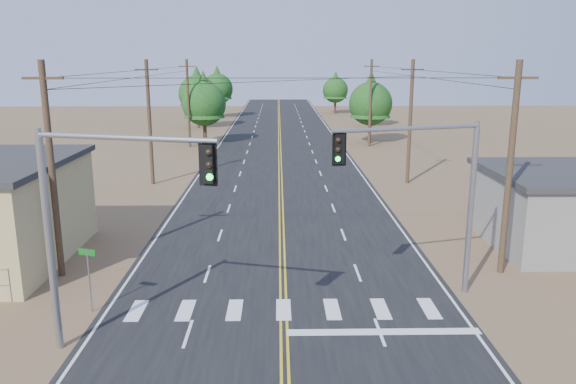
{
  "coord_description": "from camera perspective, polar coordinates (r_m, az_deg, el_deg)",
  "views": [
    {
      "loc": [
        -0.2,
        -13.23,
        10.03
      ],
      "look_at": [
        0.3,
        14.2,
        3.5
      ],
      "focal_mm": 35.0,
      "sensor_mm": 36.0,
      "label": 1
    }
  ],
  "objects": [
    {
      "name": "tree_right_mid",
      "position": [
        86.8,
        8.51,
        9.76
      ],
      "size": [
        4.68,
        4.68,
        7.8
      ],
      "color": "#3F2D1E",
      "rests_on": "ground"
    },
    {
      "name": "road",
      "position": [
        44.37,
        -0.75,
        0.34
      ],
      "size": [
        15.0,
        200.0,
        0.02
      ],
      "primitive_type": "cube",
      "color": "black",
      "rests_on": "ground"
    },
    {
      "name": "utility_pole_left_far",
      "position": [
        66.22,
        -10.1,
        8.93
      ],
      "size": [
        1.8,
        0.3,
        10.0
      ],
      "color": "#4C3826",
      "rests_on": "ground"
    },
    {
      "name": "signal_mast_right",
      "position": [
        23.77,
        14.57,
        1.06
      ],
      "size": [
        6.31,
        2.1,
        7.55
      ],
      "rotation": [
        0.0,
        0.0,
        0.28
      ],
      "color": "gray",
      "rests_on": "ground"
    },
    {
      "name": "tree_left_near",
      "position": [
        68.29,
        -8.55,
        9.31
      ],
      "size": [
        5.25,
        5.25,
        8.75
      ],
      "color": "#3F2D1E",
      "rests_on": "ground"
    },
    {
      "name": "utility_pole_left_mid",
      "position": [
        46.65,
        -13.89,
        6.95
      ],
      "size": [
        1.8,
        0.3,
        10.0
      ],
      "color": "#4C3826",
      "rests_on": "ground"
    },
    {
      "name": "utility_pole_right_far",
      "position": [
        66.28,
        8.36,
        8.99
      ],
      "size": [
        1.8,
        0.3,
        10.0
      ],
      "color": "#4C3826",
      "rests_on": "ground"
    },
    {
      "name": "utility_pole_left_near",
      "position": [
        27.69,
        -22.87,
        2.11
      ],
      "size": [
        1.8,
        0.3,
        10.0
      ],
      "color": "#4C3826",
      "rests_on": "ground"
    },
    {
      "name": "signal_mast_left",
      "position": [
        19.43,
        -19.18,
        -1.49
      ],
      "size": [
        6.15,
        1.95,
        7.84
      ],
      "rotation": [
        0.0,
        0.0,
        -0.26
      ],
      "color": "gray",
      "rests_on": "ground"
    },
    {
      "name": "tree_left_far",
      "position": [
        99.79,
        -7.19,
        10.66
      ],
      "size": [
        5.36,
        5.36,
        8.93
      ],
      "color": "#3F2D1E",
      "rests_on": "ground"
    },
    {
      "name": "utility_pole_right_mid",
      "position": [
        46.74,
        12.3,
        7.05
      ],
      "size": [
        1.8,
        0.3,
        10.0
      ],
      "color": "#4C3826",
      "rests_on": "ground"
    },
    {
      "name": "street_sign",
      "position": [
        24.0,
        -19.6,
        -7.48
      ],
      "size": [
        0.76,
        0.29,
        2.68
      ],
      "rotation": [
        0.0,
        0.0,
        -0.33
      ],
      "color": "gray",
      "rests_on": "ground"
    },
    {
      "name": "tree_right_far",
      "position": [
        106.69,
        4.83,
        10.53
      ],
      "size": [
        4.72,
        4.72,
        7.86
      ],
      "color": "#3F2D1E",
      "rests_on": "ground"
    },
    {
      "name": "utility_pole_right_near",
      "position": [
        27.84,
        21.6,
        2.28
      ],
      "size": [
        1.8,
        0.3,
        10.0
      ],
      "color": "#4C3826",
      "rests_on": "ground"
    },
    {
      "name": "tree_right_near",
      "position": [
        68.86,
        8.39,
        9.31
      ],
      "size": [
        5.2,
        5.2,
        8.67
      ],
      "color": "#3F2D1E",
      "rests_on": "ground"
    },
    {
      "name": "tree_left_mid",
      "position": [
        84.57,
        -9.22,
        10.19
      ],
      "size": [
        5.46,
        5.46,
        9.1
      ],
      "color": "#3F2D1E",
      "rests_on": "ground"
    }
  ]
}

